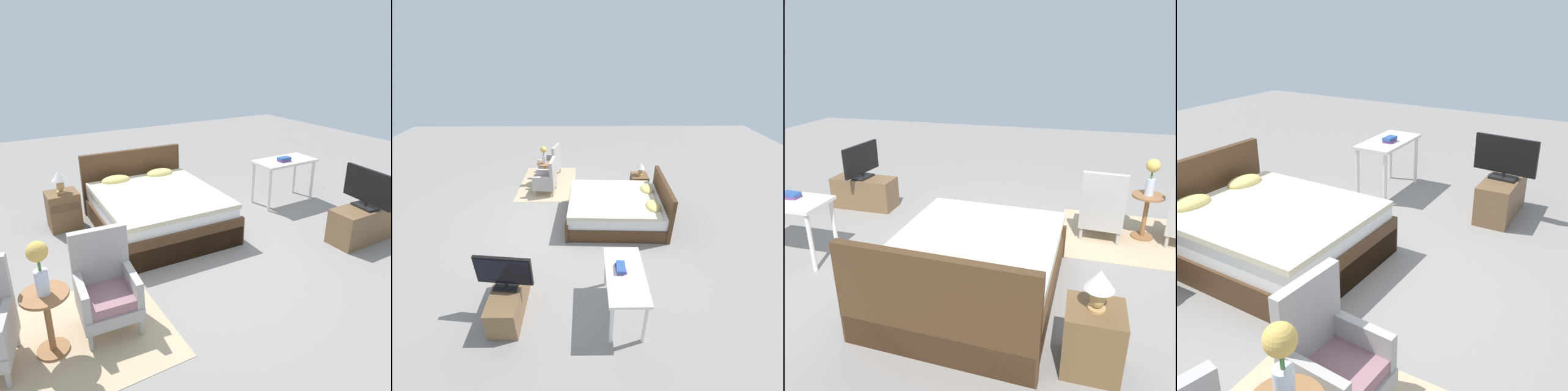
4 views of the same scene
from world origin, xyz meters
TOP-DOWN VIEW (x-y plane):
  - ground_plane at (0.00, 0.00)m, footprint 16.00×16.00m
  - bed at (-0.09, 0.94)m, footprint 1.72×2.10m
  - armchair_by_window_right at (-1.37, -0.75)m, footprint 0.58×0.58m
  - flower_vase at (-1.92, -0.87)m, footprint 0.17×0.17m
  - tv_stand at (2.18, -0.85)m, footprint 0.96×0.40m
  - tv_flatscreen at (2.18, -0.85)m, footprint 0.23×0.77m
  - vanity_desk at (2.20, 0.77)m, footprint 1.04×0.52m
  - book_stack at (2.13, 0.71)m, footprint 0.22×0.15m

SIDE VIEW (x-z plane):
  - ground_plane at x=0.00m, z-range 0.00..0.00m
  - tv_stand at x=2.18m, z-range 0.00..0.48m
  - bed at x=-0.09m, z-range -0.18..0.78m
  - armchair_by_window_right at x=-1.37m, z-range -0.08..0.84m
  - vanity_desk at x=2.20m, z-range 0.26..1.00m
  - tv_flatscreen at x=2.18m, z-range 0.49..1.02m
  - book_stack at x=2.13m, z-range 0.74..0.81m
  - flower_vase at x=-1.92m, z-range 0.65..1.13m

